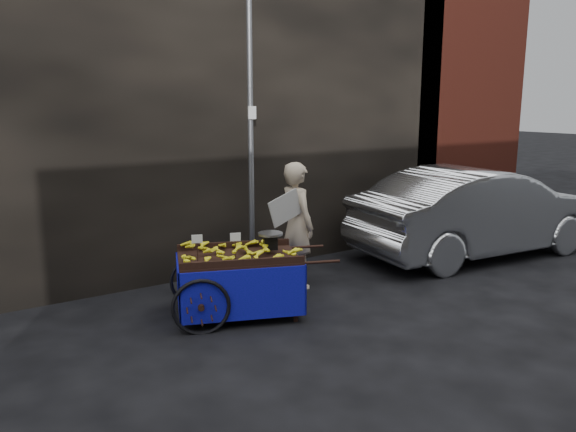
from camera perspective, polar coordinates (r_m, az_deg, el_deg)
ground at (r=7.31m, az=-0.60°, el=-8.92°), size 80.00×80.00×0.00m
building_wall at (r=9.31m, az=-7.35°, el=11.13°), size 13.50×2.00×5.00m
street_pole at (r=8.13m, az=-3.80°, el=7.66°), size 0.12×0.10×4.00m
banana_cart at (r=6.77m, az=-5.43°, el=-4.74°), size 2.16×1.52×1.07m
vendor at (r=7.76m, az=0.88°, el=-0.92°), size 0.80×0.64×1.76m
plastic_bag at (r=7.36m, az=-0.05°, el=-7.65°), size 0.30×0.24×0.27m
parked_car at (r=9.93m, az=18.86°, el=0.42°), size 4.64×2.03×1.48m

